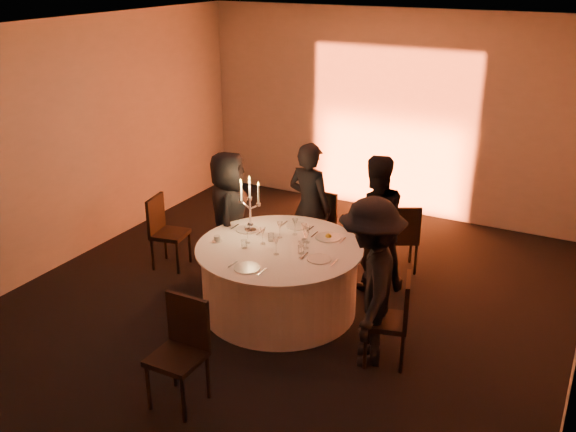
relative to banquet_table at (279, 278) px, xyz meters
The scene contains 34 objects.
floor 0.38m from the banquet_table, ahead, with size 7.00×7.00×0.00m, color black.
ceiling 2.62m from the banquet_table, ahead, with size 7.00×7.00×0.00m, color white.
wall_back 3.67m from the banquet_table, 90.00° to the left, with size 7.00×7.00×0.00m, color beige.
wall_left 3.20m from the banquet_table, behind, with size 7.00×7.00×0.00m, color beige.
uplighter_fixture 3.22m from the banquet_table, 90.00° to the left, with size 0.25×0.12×0.10m, color black.
banquet_table is the anchor object (origin of this frame).
chair_left 1.83m from the banquet_table, behind, with size 0.47×0.47×0.92m.
chair_back_left 1.36m from the banquet_table, 93.28° to the left, with size 0.45×0.45×0.99m.
chair_back_right 1.77m from the banquet_table, 60.12° to the left, with size 0.52×0.52×0.88m.
chair_right 1.48m from the banquet_table, 14.22° to the right, with size 0.49×0.49×0.91m.
chair_front 1.76m from the banquet_table, 90.15° to the right, with size 0.43×0.43×0.98m.
guest_left 1.14m from the banquet_table, 152.97° to the left, with size 0.77×0.50×1.57m, color black.
guest_back_left 1.19m from the banquet_table, 99.04° to the left, with size 0.59×0.39×1.63m, color black.
guest_back_right 1.28m from the banquet_table, 54.68° to the left, with size 0.79×0.62×1.63m, color black.
guest_right 1.35m from the banquet_table, 19.89° to the right, with size 1.07×0.62×1.66m, color black.
plate_left 0.70m from the banquet_table, 157.40° to the left, with size 0.36×0.26×0.01m.
plate_back_left 0.70m from the banquet_table, 97.86° to the left, with size 0.35×0.25×0.01m.
plate_back_right 0.71m from the banquet_table, 50.54° to the left, with size 0.35×0.29×0.08m.
plate_right 0.65m from the banquet_table, 10.11° to the right, with size 0.36×0.25×0.01m.
plate_front 0.73m from the banquet_table, 93.15° to the right, with size 0.36×0.27×0.01m.
coffee_cup 0.81m from the banquet_table, 163.51° to the right, with size 0.11×0.11×0.07m.
candelabra 0.81m from the banquet_table, 156.44° to the left, with size 0.28×0.13×0.66m.
wine_glass_a 0.63m from the banquet_table, 89.15° to the left, with size 0.07×0.07×0.19m.
wine_glass_b 0.60m from the banquet_table, 17.53° to the left, with size 0.07×0.07×0.19m.
wine_glass_c 0.56m from the banquet_table, 71.06° to the right, with size 0.07×0.07×0.19m.
wine_glass_d 0.57m from the banquet_table, 117.01° to the left, with size 0.07×0.07×0.19m.
wine_glass_e 0.61m from the banquet_table, 61.27° to the left, with size 0.07×0.07×0.19m.
wine_glass_f 0.61m from the banquet_table, 46.49° to the left, with size 0.07×0.07×0.19m.
wine_glass_g 0.64m from the banquet_table, 23.69° to the right, with size 0.07×0.07×0.19m.
wine_glass_h 0.63m from the banquet_table, 167.64° to the right, with size 0.07×0.07×0.19m.
wine_glass_i 0.56m from the banquet_table, behind, with size 0.07×0.07×0.19m.
tumbler_a 0.52m from the banquet_table, ahead, with size 0.07×0.07×0.09m, color white.
tumbler_b 0.46m from the banquet_table, 149.81° to the left, with size 0.07×0.07×0.09m, color white.
tumbler_c 0.57m from the banquet_table, 146.82° to the right, with size 0.07×0.07×0.09m, color white.
Camera 1 is at (2.99, -5.47, 3.64)m, focal length 40.00 mm.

